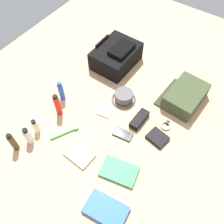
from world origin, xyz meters
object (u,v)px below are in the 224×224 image
Objects in this scene: cell_phone at (123,134)px; toothpaste_tube at (28,136)px; wristwatch at (166,125)px; travel_guidebook at (119,171)px; paperback_novel at (106,210)px; toiletry_pouch at (185,96)px; deodorant_spray at (61,91)px; backpack at (116,56)px; cologne_bottle at (13,142)px; sunglasses_case at (139,119)px; bucket_hat at (124,97)px; media_player at (104,112)px; notepad at (80,155)px; wallet at (157,138)px; sunscreen_spray at (58,105)px; toothbrush at (66,133)px; lotion_bottle at (36,126)px.

toothpaste_tube is at bearing 129.21° from cell_phone.
travel_guidebook is at bearing 169.63° from wristwatch.
toothpaste_tube is 0.58× the size of paperback_novel.
deodorant_spray reaches higher than toiletry_pouch.
backpack is 2.63× the size of cell_phone.
deodorant_spray is 0.46m from cell_phone.
cologne_bottle is at bearing -177.24° from deodorant_spray.
sunglasses_case is at bearing -75.68° from deodorant_spray.
bucket_hat is at bearing 25.81° from paperback_novel.
sunglasses_case reaches higher than wristwatch.
notepad is at bearing -168.90° from media_player.
media_player is 0.65× the size of sunglasses_case.
toothpaste_tube reaches higher than toiletry_pouch.
toothpaste_tube is (0.07, -0.03, -0.01)m from cologne_bottle.
travel_guidebook is 0.39m from media_player.
cologne_bottle is 0.54m from media_player.
wallet is (-0.37, -0.53, -0.06)m from backpack.
sunglasses_case is at bearing -62.56° from sunscreen_spray.
paperback_novel is at bearing -118.51° from sunscreen_spray.
sunglasses_case reaches higher than wallet.
wristwatch is (0.19, -0.64, -0.06)m from deodorant_spray.
sunscreen_spray is 1.06× the size of toothbrush.
sunscreen_spray is 0.12m from deodorant_spray.
bucket_hat is 0.99× the size of toothbrush.
toothpaste_tube is at bearing 153.44° from bucket_hat.
wallet reaches higher than cell_phone.
backpack is at bearing 63.56° from wristwatch.
toothpaste_tube is 1.02× the size of cell_phone.
media_player is at bearing 110.93° from sunglasses_case.
deodorant_spray is at bearing 166.78° from backpack.
sunscreen_spray is (0.24, -0.01, 0.02)m from toothpaste_tube.
notepad is (-0.33, 0.30, -0.00)m from wallet.
paperback_novel is (-0.85, -0.52, -0.06)m from backpack.
cologne_bottle is at bearing 140.75° from sunglasses_case.
bucket_hat is 1.11× the size of sunglasses_case.
toiletry_pouch reaches higher than media_player.
paperback_novel is at bearing -164.22° from travel_guidebook.
notepad is at bearing 61.14° from paperback_novel.
lotion_bottle is 0.97× the size of wallet.
wristwatch is at bearing -1.56° from paperback_novel.
media_player is 0.38m from wristwatch.
wallet is (0.08, -0.64, -0.06)m from deodorant_spray.
sunglasses_case is (0.39, -0.45, -0.03)m from lotion_bottle.
sunscreen_spray is 0.17m from toothbrush.
paperback_novel is at bearing 178.71° from toiletry_pouch.
wallet is at bearing -59.19° from toothbrush.
toothpaste_tube is 0.79m from wristwatch.
media_player is 0.31m from notepad.
toothbrush reaches higher than notepad.
bucket_hat reaches higher than sunglasses_case.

